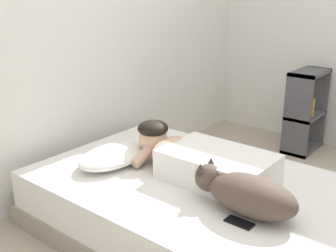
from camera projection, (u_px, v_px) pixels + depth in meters
name	position (u px, v px, depth m)	size (l,w,h in m)	color
back_wall	(74.00, 18.00, 2.92)	(4.02, 0.12, 2.50)	silver
bed	(196.00, 208.00, 2.52)	(1.31, 1.98, 0.37)	gray
pillow	(113.00, 156.00, 2.68)	(0.52, 0.32, 0.11)	white
person_lying	(198.00, 158.00, 2.51)	(0.43, 0.92, 0.27)	white
dog	(246.00, 193.00, 2.09)	(0.26, 0.57, 0.21)	#4C3D33
coffee_cup	(169.00, 155.00, 2.73)	(0.12, 0.09, 0.07)	#D84C47
cell_phone	(239.00, 223.00, 2.01)	(0.07, 0.14, 0.01)	black
bookshelf	(305.00, 111.00, 3.79)	(0.45, 0.24, 0.75)	#4C4C51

